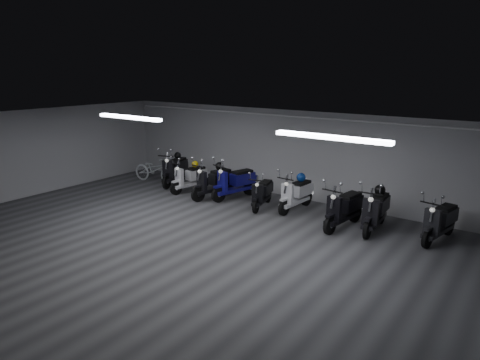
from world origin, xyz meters
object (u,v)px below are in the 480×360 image
Objects in this scene: scooter_2 at (190,173)px; scooter_3 at (213,177)px; helmet_3 at (301,177)px; scooter_5 at (262,188)px; scooter_7 at (344,202)px; bicycle at (155,167)px; scooter_0 at (175,165)px; scooter_6 at (296,189)px; scooter_9 at (441,215)px; helmet_4 at (195,164)px; scooter_8 at (376,204)px; helmet_1 at (220,166)px; helmet_0 at (380,190)px; scooter_4 at (235,177)px; helmet_2 at (178,155)px.

scooter_3 is at bearing 4.69° from scooter_2.
scooter_5 is at bearing -147.34° from helmet_3.
scooter_7 reaches higher than bicycle.
scooter_0 is 1.11× the size of scooter_2.
scooter_6 is 1.00× the size of scooter_9.
scooter_9 is (7.77, 0.37, 0.02)m from scooter_2.
scooter_3 is at bearing -16.79° from helmet_4.
scooter_2 is at bearing 177.47° from scooter_8.
scooter_7 is at bearing -100.67° from bicycle.
helmet_1 is at bearing 160.63° from scooter_5.
scooter_9 is 6.45× the size of helmet_0.
scooter_0 reaches higher than scooter_6.
scooter_7 is 6.80× the size of helmet_0.
scooter_3 reaches higher than scooter_2.
scooter_6 is 0.94× the size of scooter_7.
scooter_8 is 5.14m from helmet_1.
scooter_5 is 1.81m from helmet_1.
scooter_0 is 1.01× the size of scooter_4.
helmet_1 is (-4.40, 0.33, 0.31)m from scooter_7.
helmet_2 is (-7.44, 0.48, 0.30)m from scooter_8.
scooter_2 is 1.12m from scooter_3.
scooter_0 reaches higher than scooter_7.
scooter_6 is (4.93, 0.01, -0.05)m from scooter_0.
scooter_5 is at bearing -22.73° from scooter_0.
helmet_4 is at bearing -95.86° from bicycle.
helmet_4 is at bearing -24.12° from scooter_0.
scooter_3 is at bearing -100.65° from helmet_1.
scooter_4 is at bearing -19.96° from scooter_0.
helmet_0 is (3.35, 0.40, 0.42)m from scooter_5.
scooter_7 is 0.98× the size of scooter_8.
scooter_2 reaches higher than helmet_2.
scooter_5 is 0.90× the size of scooter_9.
scooter_9 is (6.66, 0.45, -0.04)m from scooter_3.
helmet_2 is (-2.87, 0.37, 0.30)m from scooter_4.
scooter_5 is at bearing -4.60° from helmet_4.
helmet_2 reaches higher than helmet_3.
scooter_9 is at bearing -3.73° from helmet_3.
helmet_4 is at bearing 161.41° from scooter_5.
scooter_6 reaches higher than scooter_2.
scooter_0 is 4.93m from scooter_6.
scooter_6 is at bearing -169.02° from scooter_9.
scooter_8 reaches higher than scooter_5.
scooter_6 is at bearing 14.65° from scooter_2.
scooter_4 is at bearing -172.58° from scooter_6.
scooter_4 is 7.10× the size of helmet_1.
helmet_0 is at bearing -96.54° from bicycle.
helmet_0 is at bearing -1.66° from helmet_2.
scooter_0 reaches higher than helmet_3.
helmet_0 reaches higher than helmet_4.
scooter_8 reaches higher than scooter_9.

